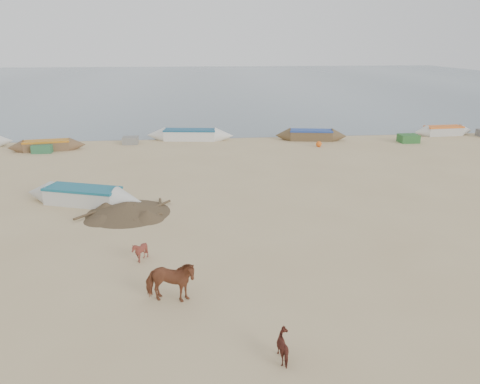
# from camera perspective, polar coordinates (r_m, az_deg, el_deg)

# --- Properties ---
(ground) EXTENTS (140.00, 140.00, 0.00)m
(ground) POSITION_cam_1_polar(r_m,az_deg,el_deg) (18.90, 1.27, -6.60)
(ground) COLOR tan
(ground) RESTS_ON ground
(sea) EXTENTS (160.00, 160.00, 0.00)m
(sea) POSITION_cam_1_polar(r_m,az_deg,el_deg) (99.39, -4.79, 13.31)
(sea) COLOR slate
(sea) RESTS_ON ground
(cow_adult) EXTENTS (1.77, 1.05, 1.40)m
(cow_adult) POSITION_cam_1_polar(r_m,az_deg,el_deg) (14.99, -8.53, -10.74)
(cow_adult) COLOR brown
(cow_adult) RESTS_ON ground
(calf_front) EXTENTS (0.92, 0.87, 0.82)m
(calf_front) POSITION_cam_1_polar(r_m,az_deg,el_deg) (17.88, -12.10, -7.08)
(calf_front) COLOR maroon
(calf_front) RESTS_ON ground
(calf_right) EXTENTS (0.92, 0.96, 0.75)m
(calf_right) POSITION_cam_1_polar(r_m,az_deg,el_deg) (12.68, 5.67, -18.26)
(calf_right) COLOR #59261D
(calf_right) RESTS_ON ground
(near_canoe) EXTENTS (6.47, 3.41, 0.87)m
(near_canoe) POSITION_cam_1_polar(r_m,az_deg,el_deg) (24.81, -18.61, -0.43)
(near_canoe) COLOR beige
(near_canoe) RESTS_ON ground
(debris_pile) EXTENTS (5.20, 5.20, 0.56)m
(debris_pile) POSITION_cam_1_polar(r_m,az_deg,el_deg) (22.92, -13.50, -1.86)
(debris_pile) COLOR brown
(debris_pile) RESTS_ON ground
(waterline_canoes) EXTENTS (58.48, 4.95, 0.93)m
(waterline_canoes) POSITION_cam_1_polar(r_m,az_deg,el_deg) (38.49, -4.61, 6.73)
(waterline_canoes) COLOR brown
(waterline_canoes) RESTS_ON ground
(beach_clutter) EXTENTS (46.09, 3.53, 0.64)m
(beach_clutter) POSITION_cam_1_polar(r_m,az_deg,el_deg) (37.82, 4.70, 6.33)
(beach_clutter) COLOR #2C633E
(beach_clutter) RESTS_ON ground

